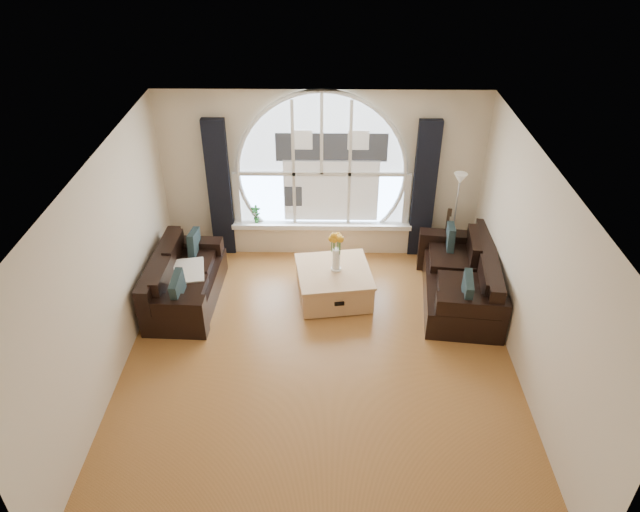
{
  "coord_description": "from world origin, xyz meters",
  "views": [
    {
      "loc": [
        0.09,
        -5.56,
        5.28
      ],
      "look_at": [
        0.0,
        0.9,
        1.05
      ],
      "focal_mm": 32.75,
      "sensor_mm": 36.0,
      "label": 1
    }
  ],
  "objects_px": {
    "coffee_chest": "(334,282)",
    "floor_lamp": "(454,221)",
    "sofa_left": "(185,278)",
    "sofa_right": "(459,278)",
    "guitar": "(445,235)",
    "vase_flowers": "(336,247)",
    "potted_plant": "(256,214)"
  },
  "relations": [
    {
      "from": "sofa_right",
      "to": "vase_flowers",
      "type": "relative_size",
      "value": 2.72
    },
    {
      "from": "sofa_right",
      "to": "potted_plant",
      "type": "height_order",
      "value": "potted_plant"
    },
    {
      "from": "sofa_right",
      "to": "floor_lamp",
      "type": "height_order",
      "value": "floor_lamp"
    },
    {
      "from": "sofa_left",
      "to": "vase_flowers",
      "type": "relative_size",
      "value": 2.47
    },
    {
      "from": "potted_plant",
      "to": "guitar",
      "type": "bearing_deg",
      "value": -6.29
    },
    {
      "from": "vase_flowers",
      "to": "floor_lamp",
      "type": "height_order",
      "value": "floor_lamp"
    },
    {
      "from": "guitar",
      "to": "sofa_right",
      "type": "bearing_deg",
      "value": -74.22
    },
    {
      "from": "sofa_right",
      "to": "vase_flowers",
      "type": "xyz_separation_m",
      "value": [
        -1.78,
        0.08,
        0.46
      ]
    },
    {
      "from": "coffee_chest",
      "to": "floor_lamp",
      "type": "xyz_separation_m",
      "value": [
        1.86,
        0.9,
        0.54
      ]
    },
    {
      "from": "vase_flowers",
      "to": "floor_lamp",
      "type": "bearing_deg",
      "value": 25.63
    },
    {
      "from": "potted_plant",
      "to": "sofa_right",
      "type": "bearing_deg",
      "value": -23.07
    },
    {
      "from": "sofa_right",
      "to": "floor_lamp",
      "type": "bearing_deg",
      "value": 93.73
    },
    {
      "from": "potted_plant",
      "to": "coffee_chest",
      "type": "bearing_deg",
      "value": -44.84
    },
    {
      "from": "sofa_left",
      "to": "coffee_chest",
      "type": "height_order",
      "value": "sofa_left"
    },
    {
      "from": "guitar",
      "to": "vase_flowers",
      "type": "bearing_deg",
      "value": -140.29
    },
    {
      "from": "coffee_chest",
      "to": "floor_lamp",
      "type": "bearing_deg",
      "value": 17.31
    },
    {
      "from": "sofa_left",
      "to": "sofa_right",
      "type": "bearing_deg",
      "value": 3.18
    },
    {
      "from": "sofa_right",
      "to": "floor_lamp",
      "type": "xyz_separation_m",
      "value": [
        0.05,
        0.96,
        0.4
      ]
    },
    {
      "from": "sofa_right",
      "to": "vase_flowers",
      "type": "distance_m",
      "value": 1.84
    },
    {
      "from": "sofa_left",
      "to": "potted_plant",
      "type": "relative_size",
      "value": 5.79
    },
    {
      "from": "vase_flowers",
      "to": "sofa_right",
      "type": "bearing_deg",
      "value": -2.51
    },
    {
      "from": "floor_lamp",
      "to": "guitar",
      "type": "distance_m",
      "value": 0.29
    },
    {
      "from": "coffee_chest",
      "to": "vase_flowers",
      "type": "bearing_deg",
      "value": 21.61
    },
    {
      "from": "coffee_chest",
      "to": "guitar",
      "type": "relative_size",
      "value": 0.99
    },
    {
      "from": "coffee_chest",
      "to": "sofa_right",
      "type": "bearing_deg",
      "value": -10.3
    },
    {
      "from": "sofa_left",
      "to": "potted_plant",
      "type": "bearing_deg",
      "value": 59.0
    },
    {
      "from": "vase_flowers",
      "to": "guitar",
      "type": "xyz_separation_m",
      "value": [
        1.72,
        0.9,
        -0.33
      ]
    },
    {
      "from": "sofa_left",
      "to": "sofa_right",
      "type": "xyz_separation_m",
      "value": [
        3.97,
        0.07,
        0.0
      ]
    },
    {
      "from": "coffee_chest",
      "to": "floor_lamp",
      "type": "distance_m",
      "value": 2.14
    },
    {
      "from": "sofa_left",
      "to": "guitar",
      "type": "bearing_deg",
      "value": 17.15
    },
    {
      "from": "vase_flowers",
      "to": "guitar",
      "type": "distance_m",
      "value": 1.97
    },
    {
      "from": "sofa_right",
      "to": "vase_flowers",
      "type": "height_order",
      "value": "vase_flowers"
    }
  ]
}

